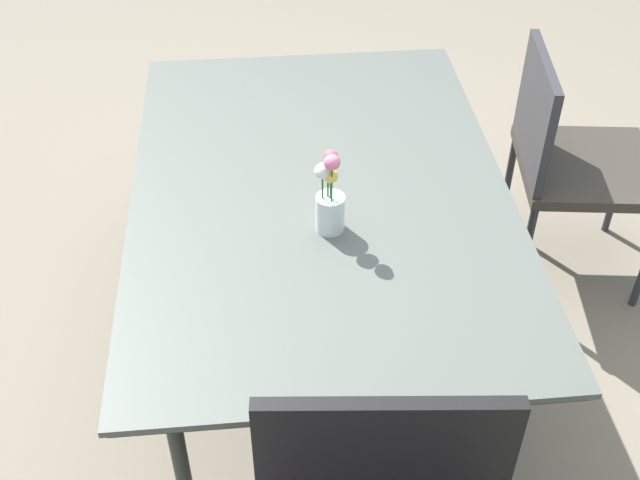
# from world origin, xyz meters

# --- Properties ---
(ground_plane) EXTENTS (12.00, 12.00, 0.00)m
(ground_plane) POSITION_xyz_m (0.00, 0.00, 0.00)
(ground_plane) COLOR #756B5B
(dining_table) EXTENTS (1.62, 1.08, 0.71)m
(dining_table) POSITION_xyz_m (0.02, 0.04, 0.67)
(dining_table) COLOR #4C514C
(dining_table) RESTS_ON ground
(chair_near_right) EXTENTS (0.53, 0.53, 0.87)m
(chair_near_right) POSITION_xyz_m (0.39, -0.87, 0.51)
(chair_near_right) COLOR #342F29
(chair_near_right) RESTS_ON ground
(flower_vase) EXTENTS (0.08, 0.08, 0.26)m
(flower_vase) POSITION_xyz_m (-0.17, 0.03, 0.81)
(flower_vase) COLOR silver
(flower_vase) RESTS_ON dining_table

